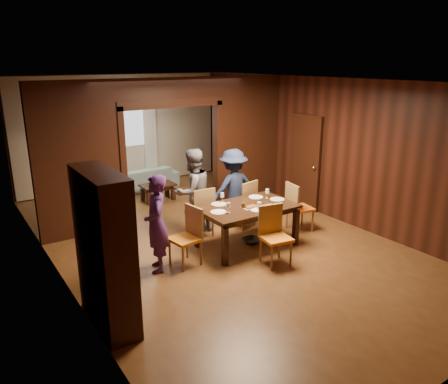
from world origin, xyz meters
TOP-DOWN VIEW (x-y plane):
  - floor at (0.00, 0.00)m, footprint 9.00×9.00m
  - ceiling at (0.00, 0.00)m, footprint 5.50×9.00m
  - room_walls at (0.00, 1.89)m, footprint 5.52×9.01m
  - person_purple at (-1.38, -0.50)m, footprint 0.55×0.67m
  - person_grey at (-0.13, 0.55)m, footprint 0.89×0.74m
  - person_navy at (0.74, 0.45)m, footprint 1.03×0.61m
  - sofa at (0.15, 3.85)m, footprint 2.01×0.87m
  - serving_bowl at (0.50, -0.49)m, footprint 0.33×0.33m
  - dining_table at (0.36, -0.53)m, footprint 1.70×1.06m
  - coffee_table at (0.16, 2.77)m, footprint 0.80×0.50m
  - chair_left at (-0.94, -0.60)m, footprint 0.50×0.50m
  - chair_right at (1.67, -0.50)m, footprint 0.51×0.51m
  - chair_far_l at (-0.10, 0.35)m, footprint 0.46×0.46m
  - chair_far_r at (0.84, 0.29)m, footprint 0.53×0.53m
  - chair_near at (0.31, -1.39)m, footprint 0.50×0.50m
  - hutch at (-2.53, -1.50)m, footprint 0.40×1.20m
  - door_right at (2.70, 0.50)m, footprint 0.06×0.90m
  - window_far at (0.00, 4.44)m, footprint 1.20×0.03m
  - curtain_left at (-0.75, 4.40)m, footprint 0.35×0.06m
  - curtain_right at (0.75, 4.40)m, footprint 0.35×0.06m
  - plate_left at (-0.25, -0.54)m, footprint 0.27×0.27m
  - plate_far_l at (-0.03, -0.20)m, footprint 0.27×0.27m
  - plate_far_r at (0.79, -0.22)m, footprint 0.27×0.27m
  - plate_right at (1.03, -0.55)m, footprint 0.27×0.27m
  - plate_near at (0.37, -0.82)m, footprint 0.27×0.27m
  - platter_a at (0.34, -0.66)m, footprint 0.30×0.20m
  - platter_b at (0.62, -0.79)m, footprint 0.30×0.20m
  - wineglass_left at (-0.13, -0.65)m, footprint 0.08×0.08m
  - wineglass_far at (0.10, -0.12)m, footprint 0.08×0.08m
  - wineglass_right at (0.93, -0.39)m, footprint 0.08×0.08m
  - tumbler at (0.40, -0.82)m, footprint 0.07×0.07m
  - condiment_jar at (0.23, -0.60)m, footprint 0.08×0.08m

SIDE VIEW (x-z plane):
  - floor at x=0.00m, z-range 0.00..0.00m
  - coffee_table at x=0.16m, z-range 0.00..0.40m
  - sofa at x=0.15m, z-range 0.00..0.58m
  - dining_table at x=0.36m, z-range 0.00..0.76m
  - chair_left at x=-0.94m, z-range 0.00..0.97m
  - chair_right at x=1.67m, z-range 0.00..0.97m
  - chair_far_l at x=-0.10m, z-range 0.00..0.97m
  - chair_far_r at x=0.84m, z-range 0.00..0.97m
  - chair_near at x=0.31m, z-range 0.00..0.97m
  - plate_left at x=-0.25m, z-range 0.76..0.77m
  - plate_far_l at x=-0.03m, z-range 0.76..0.77m
  - plate_far_r at x=0.79m, z-range 0.76..0.77m
  - plate_right at x=1.03m, z-range 0.76..0.77m
  - plate_near at x=0.37m, z-range 0.76..0.77m
  - platter_a at x=0.34m, z-range 0.76..0.80m
  - platter_b at x=0.62m, z-range 0.76..0.80m
  - person_navy at x=0.74m, z-range 0.00..1.57m
  - person_purple at x=-1.38m, z-range 0.00..1.57m
  - serving_bowl at x=0.50m, z-range 0.76..0.84m
  - condiment_jar at x=0.23m, z-range 0.76..0.87m
  - person_grey at x=-0.13m, z-range 0.00..1.65m
  - tumbler at x=0.40m, z-range 0.76..0.90m
  - wineglass_left at x=-0.13m, z-range 0.76..0.94m
  - wineglass_far at x=0.10m, z-range 0.76..0.94m
  - wineglass_right at x=0.93m, z-range 0.76..0.94m
  - hutch at x=-2.53m, z-range 0.00..2.00m
  - door_right at x=2.70m, z-range 0.00..2.10m
  - curtain_left at x=-0.75m, z-range 0.05..2.45m
  - curtain_right at x=0.75m, z-range 0.05..2.45m
  - room_walls at x=0.00m, z-range 0.06..2.96m
  - window_far at x=0.00m, z-range 1.05..2.35m
  - ceiling at x=0.00m, z-range 2.89..2.91m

